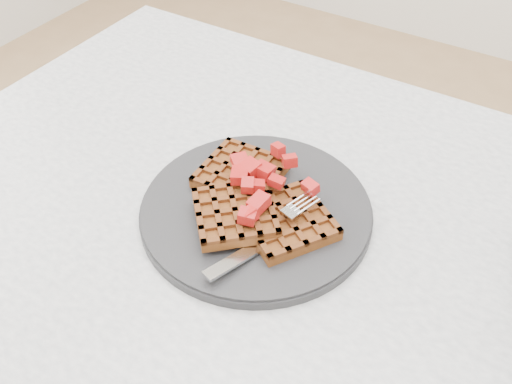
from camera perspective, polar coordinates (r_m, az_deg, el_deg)
table at (r=0.79m, az=5.58°, el=-10.80°), size 1.20×0.80×0.75m
plate at (r=0.73m, az=0.00°, el=-1.84°), size 0.30×0.30×0.02m
waffles at (r=0.71m, az=-0.15°, el=-0.93°), size 0.21×0.19×0.03m
strawberry_pile at (r=0.69m, az=0.00°, el=0.84°), size 0.15×0.15×0.02m
fork at (r=0.67m, az=1.49°, el=-4.43°), size 0.07×0.18×0.02m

